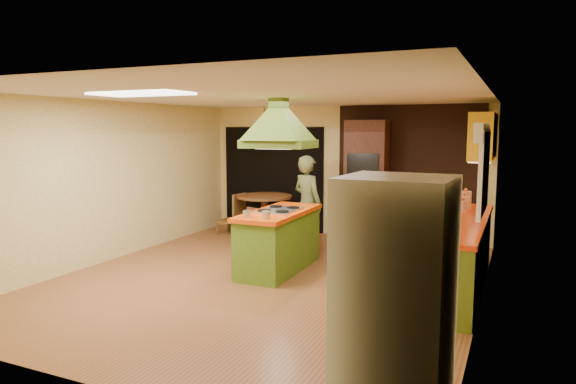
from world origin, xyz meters
The scene contains 21 objects.
ground centered at (0.00, 0.00, 0.00)m, with size 6.50×6.50×0.00m, color #955730.
room_walls centered at (0.00, 0.00, 1.25)m, with size 5.50×6.50×6.50m.
ceiling_plane centered at (0.00, 0.00, 2.50)m, with size 6.50×6.50×0.00m, color silver.
brick_panel centered at (1.25, 3.23, 1.25)m, with size 2.64×0.03×2.50m, color #381E14.
nook_opening centered at (-1.50, 3.23, 1.05)m, with size 2.20×0.03×2.10m, color black.
right_counter centered at (2.45, 0.60, 0.46)m, with size 0.62×3.05×0.92m.
upper_cabinets centered at (2.57, 2.20, 1.95)m, with size 0.34×1.40×0.70m, color yellow.
window_right centered at (2.70, 0.40, 1.77)m, with size 0.12×1.35×1.06m.
fluor_panel centered at (-1.10, -1.20, 2.48)m, with size 1.20×0.60×0.03m, color white.
kitchen_island centered at (-0.07, 0.48, 0.45)m, with size 0.74×1.78×0.90m.
range_hood centered at (-0.07, 0.48, 2.25)m, with size 0.98×0.72×0.79m.
man centered at (-0.12, 1.71, 0.81)m, with size 0.59×0.39×1.63m, color #494F29.
refrigerator centered at (2.36, -2.81, 0.88)m, with size 0.72×0.68×1.76m, color white.
wall_oven centered at (0.55, 2.95, 1.11)m, with size 0.76×0.63×2.22m.
dining_table centered at (-1.36, 2.56, 0.56)m, with size 1.06×1.06×0.79m.
chair_left centered at (-2.06, 2.46, 0.41)m, with size 0.44×0.44×0.81m, color brown, non-canonical shape.
chair_near centered at (-1.11, 1.91, 0.34)m, with size 0.37×0.37×0.67m, color brown, non-canonical shape.
pendant_lamp centered at (-1.36, 2.56, 1.90)m, with size 0.38×0.38×0.24m, color #FF9E3F.
canister_large centered at (2.40, 1.64, 1.04)m, with size 0.17×0.17×0.24m, color beige.
canister_medium centered at (2.40, 1.40, 1.02)m, with size 0.14×0.14×0.20m, color #F2E5C2.
canister_small centered at (2.40, 1.22, 1.00)m, with size 0.12×0.12×0.16m, color beige.
Camera 1 is at (3.09, -6.18, 2.07)m, focal length 32.00 mm.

